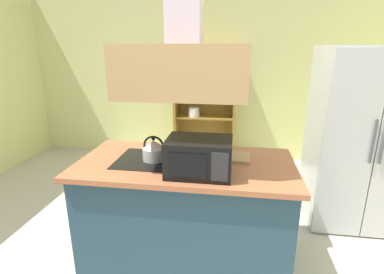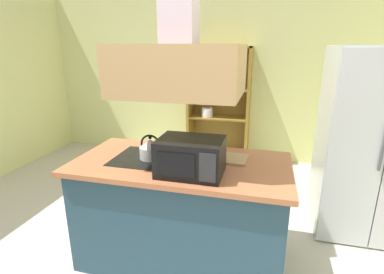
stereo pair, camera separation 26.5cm
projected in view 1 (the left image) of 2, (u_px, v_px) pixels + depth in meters
wall_back at (212, 74)px, 4.73m from camera, size 6.00×0.12×2.70m
kitchen_island at (186, 211)px, 2.48m from camera, size 1.72×0.88×0.90m
range_hood at (185, 53)px, 2.11m from camera, size 0.90×0.70×1.27m
refrigerator at (359, 139)px, 2.96m from camera, size 0.90×0.78×1.79m
dish_cabinet at (205, 111)px, 4.69m from camera, size 0.95×0.40×1.78m
kettle at (154, 150)px, 2.36m from camera, size 0.18×0.18×0.20m
cutting_board at (229, 157)px, 2.44m from camera, size 0.35×0.26×0.02m
microwave at (199, 156)px, 2.10m from camera, size 0.46×0.35×0.26m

